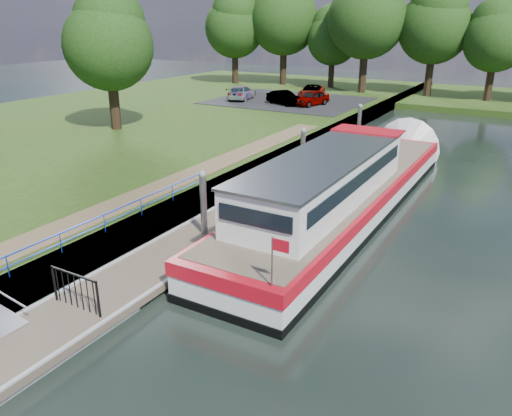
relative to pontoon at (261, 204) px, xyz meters
The scene contains 16 objects.
ground 13.00m from the pontoon, 90.00° to the right, with size 160.00×160.00×0.00m, color black.
riverbank 18.11m from the pontoon, behind, with size 32.00×90.00×0.78m, color #243D11.
bank_edge 3.25m from the pontoon, 141.89° to the left, with size 1.10×90.00×0.78m, color #473D2D.
footpath 6.69m from the pontoon, 131.35° to the right, with size 1.60×40.00×0.05m, color brown.
carpark 27.32m from the pontoon, 113.75° to the left, with size 14.00×12.00×0.06m, color black.
blue_fence 10.43m from the pontoon, 105.38° to the right, with size 0.04×18.04×0.72m.
pontoon is the anchor object (origin of this frame).
mooring_piles 1.10m from the pontoon, ahead, with size 0.30×27.30×3.55m.
gate_panel 10.84m from the pontoon, 90.00° to the right, with size 1.85×0.05×1.15m.
barge 4.07m from the pontoon, 25.08° to the left, with size 4.36×21.15×4.78m.
horizon_trees 36.55m from the pontoon, 92.58° to the left, with size 54.38×10.03×12.87m.
bank_tree_a 18.78m from the pontoon, 156.11° to the left, with size 6.12×6.12×9.72m.
car_a 24.69m from the pontoon, 108.69° to the left, with size 1.56×3.87×1.32m, color #999999.
car_b 24.74m from the pontoon, 114.54° to the left, with size 1.32×3.80×1.25m, color #999999.
car_c 27.86m from the pontoon, 123.40° to the left, with size 1.83×4.50×1.31m, color #999999.
car_d 28.75m from the pontoon, 109.44° to the left, with size 2.19×4.74×1.32m, color #999999.
Camera 1 is at (10.73, -6.03, 8.28)m, focal length 35.00 mm.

